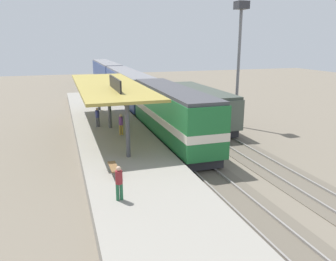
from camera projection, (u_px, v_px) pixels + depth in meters
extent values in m
plane|color=#706656|center=(181.00, 131.00, 31.56)|extent=(120.00, 120.00, 0.00)
cube|color=#5F5649|center=(161.00, 133.00, 30.96)|extent=(3.20, 110.00, 0.04)
cube|color=gray|center=(153.00, 133.00, 30.73)|extent=(0.10, 110.00, 0.16)
cube|color=gray|center=(168.00, 132.00, 31.16)|extent=(0.10, 110.00, 0.16)
cube|color=#5F5649|center=(207.00, 129.00, 32.32)|extent=(3.20, 110.00, 0.04)
cube|color=gray|center=(200.00, 129.00, 32.10)|extent=(0.10, 110.00, 0.16)
cube|color=gray|center=(214.00, 128.00, 32.52)|extent=(0.10, 110.00, 0.16)
cube|color=gray|center=(111.00, 132.00, 29.49)|extent=(6.00, 44.00, 0.90)
cylinder|color=#47474C|center=(128.00, 130.00, 21.55)|extent=(0.28, 0.28, 3.60)
cylinder|color=#47474C|center=(109.00, 107.00, 28.90)|extent=(0.28, 0.28, 3.60)
cylinder|color=#47474C|center=(99.00, 94.00, 36.26)|extent=(0.28, 0.28, 3.60)
cube|color=#A38E3D|center=(108.00, 85.00, 28.41)|extent=(5.20, 18.00, 0.20)
cube|color=black|center=(115.00, 84.00, 24.96)|extent=(0.12, 4.80, 0.90)
cylinder|color=#333338|center=(116.00, 175.00, 18.45)|extent=(0.07, 0.07, 0.42)
cylinder|color=#333338|center=(112.00, 167.00, 19.65)|extent=(0.07, 0.07, 0.42)
cube|color=brown|center=(114.00, 167.00, 18.98)|extent=(0.44, 1.70, 0.08)
cube|color=#28282D|center=(172.00, 137.00, 27.88)|extent=(2.60, 13.60, 0.70)
cube|color=#1E6B33|center=(172.00, 112.00, 27.33)|extent=(2.90, 14.40, 3.50)
cube|color=#424247|center=(172.00, 89.00, 26.85)|extent=(2.78, 14.11, 0.24)
cube|color=beige|center=(172.00, 115.00, 27.40)|extent=(2.93, 14.43, 0.56)
cube|color=#28282D|center=(129.00, 101.00, 44.42)|extent=(2.60, 19.20, 0.70)
cube|color=#384C84|center=(128.00, 86.00, 43.91)|extent=(2.90, 20.00, 3.30)
cube|color=slate|center=(128.00, 72.00, 43.45)|extent=(2.78, 19.60, 0.24)
cube|color=#28282D|center=(107.00, 83.00, 63.55)|extent=(2.60, 19.20, 0.70)
cube|color=#384C84|center=(106.00, 72.00, 63.03)|extent=(2.90, 20.00, 3.30)
cube|color=slate|center=(106.00, 63.00, 62.57)|extent=(2.78, 19.60, 0.24)
cube|color=#28282D|center=(200.00, 120.00, 33.74)|extent=(2.50, 11.20, 0.70)
cube|color=#4C564C|center=(200.00, 104.00, 33.32)|extent=(2.80, 12.00, 2.60)
cube|color=#3D453D|center=(201.00, 90.00, 32.95)|extent=(2.69, 11.76, 0.24)
cylinder|color=slate|center=(238.00, 70.00, 32.07)|extent=(0.28, 0.28, 11.00)
cube|color=#333338|center=(242.00, 5.00, 30.56)|extent=(1.10, 1.10, 0.70)
cylinder|color=#23603D|center=(118.00, 192.00, 15.90)|extent=(0.16, 0.16, 0.84)
cylinder|color=#23603D|center=(121.00, 192.00, 15.95)|extent=(0.16, 0.16, 0.84)
cylinder|color=maroon|center=(119.00, 177.00, 15.74)|extent=(0.34, 0.34, 0.64)
sphere|color=tan|center=(119.00, 169.00, 15.62)|extent=(0.23, 0.23, 0.23)
cylinder|color=#4C4C51|center=(97.00, 122.00, 29.51)|extent=(0.16, 0.16, 0.84)
cylinder|color=#4C4C51|center=(99.00, 122.00, 29.56)|extent=(0.16, 0.16, 0.84)
cylinder|color=navy|center=(97.00, 114.00, 29.34)|extent=(0.34, 0.34, 0.64)
sphere|color=tan|center=(97.00, 109.00, 29.23)|extent=(0.23, 0.23, 0.23)
cylinder|color=olive|center=(120.00, 130.00, 26.94)|extent=(0.16, 0.16, 0.84)
cylinder|color=olive|center=(122.00, 130.00, 26.99)|extent=(0.16, 0.16, 0.84)
cylinder|color=#663375|center=(121.00, 121.00, 26.78)|extent=(0.34, 0.34, 0.64)
sphere|color=tan|center=(121.00, 116.00, 26.66)|extent=(0.23, 0.23, 0.23)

